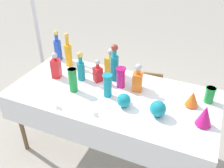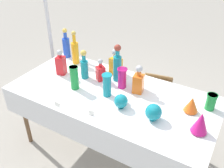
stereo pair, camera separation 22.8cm
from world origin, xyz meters
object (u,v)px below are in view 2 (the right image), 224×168
Objects in this scene: square_decanter_3 at (61,64)px; round_bowl_0 at (121,101)px; square_decanter_1 at (101,72)px; slender_vase_3 at (211,101)px; tall_bottle_0 at (117,65)px; fluted_vase_0 at (201,123)px; tall_bottle_3 at (66,46)px; square_decanter_0 at (138,81)px; cardboard_box_behind_left at (154,93)px; canopy_pole at (50,36)px; slender_vase_0 at (122,77)px; slender_vase_2 at (74,77)px; tall_bottle_1 at (84,66)px; square_decanter_2 at (116,63)px; slender_vase_1 at (107,85)px; fluted_vase_1 at (192,104)px; tall_bottle_2 at (75,51)px; round_bowl_1 at (154,112)px.

round_bowl_0 is (0.81, -0.19, -0.05)m from square_decanter_3.
slender_vase_3 is at bearing 4.08° from square_decanter_1.
tall_bottle_0 reaches higher than fluted_vase_0.
tall_bottle_0 is at bearing -11.49° from tall_bottle_3.
square_decanter_0 is 0.29m from round_bowl_0.
round_bowl_0 is (-0.66, -0.03, -0.03)m from fluted_vase_0.
cardboard_box_behind_left is (-0.78, 0.80, -0.68)m from slender_vase_3.
slender_vase_0 is at bearing -16.87° from canopy_pole.
tall_bottle_3 is at bearing 166.77° from square_decanter_0.
round_bowl_0 is (0.52, -0.04, -0.06)m from slender_vase_2.
tall_bottle_1 is 0.21m from slender_vase_2.
slender_vase_2 is (-0.38, -0.24, 0.01)m from slender_vase_0.
tall_bottle_1 is 1.52× the size of slender_vase_0.
square_decanter_2 reaches higher than square_decanter_3.
slender_vase_3 is at bearing 15.43° from slender_vase_2.
canopy_pole is (-1.19, 0.57, 0.03)m from slender_vase_1.
round_bowl_0 is at bearing -84.46° from cardboard_box_behind_left.
fluted_vase_0 is (0.80, -0.25, -0.01)m from slender_vase_0.
square_decanter_1 is at bearing 177.25° from fluted_vase_1.
fluted_vase_0 is at bearing -16.65° from tall_bottle_3.
tall_bottle_3 is 1.26× the size of square_decanter_2.
tall_bottle_3 reaches higher than slender_vase_2.
slender_vase_1 is 0.45× the size of cardboard_box_behind_left.
canopy_pole reaches higher than square_decanter_3.
tall_bottle_0 is 0.79× the size of cardboard_box_behind_left.
slender_vase_3 is at bearing -7.18° from square_decanter_2.
tall_bottle_0 is at bearing -99.73° from cardboard_box_behind_left.
slender_vase_2 is at bearing -35.84° from canopy_pole.
slender_vase_3 is (1.22, 0.12, -0.05)m from tall_bottle_1.
tall_bottle_0 is at bearing 18.31° from square_decanter_3.
tall_bottle_1 is at bearing -157.11° from tall_bottle_0.
tall_bottle_3 is at bearing 163.35° from fluted_vase_0.
tall_bottle_3 is at bearing 158.93° from square_decanter_1.
tall_bottle_1 is 0.35m from tall_bottle_2.
slender_vase_1 is 0.33m from slender_vase_2.
slender_vase_3 is 1.31m from cardboard_box_behind_left.
canopy_pole reaches higher than round_bowl_0.
tall_bottle_3 is 2.46× the size of fluted_vase_1.
tall_bottle_1 reaches higher than square_decanter_3.
cardboard_box_behind_left is at bearing 71.96° from square_decanter_2.
fluted_vase_1 is at bearing -10.44° from tall_bottle_3.
fluted_vase_0 is 1.54m from cardboard_box_behind_left.
round_bowl_0 is (0.20, -0.09, -0.05)m from slender_vase_1.
canopy_pole is (-0.57, 0.47, 0.03)m from square_decanter_3.
tall_bottle_1 is 1.26m from cardboard_box_behind_left.
square_decanter_2 is 1.09m from fluted_vase_0.
slender_vase_0 is at bearing 74.52° from slender_vase_1.
tall_bottle_0 reaches higher than slender_vase_0.
round_bowl_1 is at bearing -46.96° from square_decanter_0.
fluted_vase_1 is at bearing -12.15° from canopy_pole.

